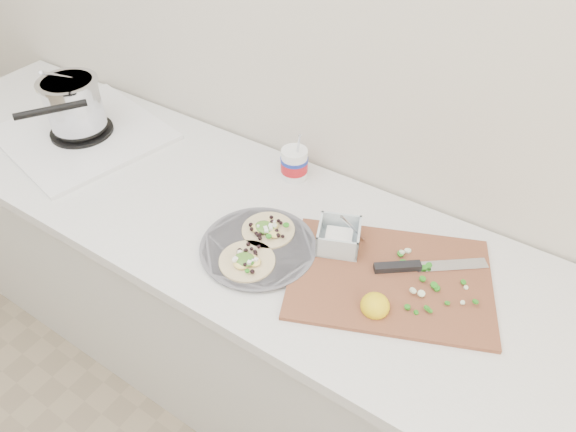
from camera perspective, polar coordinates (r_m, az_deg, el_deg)
The scene contains 5 objects.
counter at distance 1.87m, azimuth -6.97°, elevation -8.58°, with size 2.44×0.66×0.90m.
stove at distance 1.90m, azimuth -22.39°, elevation 10.31°, with size 0.61×0.58×0.25m.
taco_plate at distance 1.37m, azimuth -3.35°, elevation -3.22°, with size 0.31×0.31×0.04m.
tub at distance 1.58m, azimuth 0.77°, elevation 6.15°, with size 0.09×0.09×0.19m.
cutboard at distance 1.32m, azimuth 10.88°, elevation -5.97°, with size 0.60×0.51×0.08m.
Camera 1 is at (0.83, 0.57, 1.89)m, focal length 32.00 mm.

